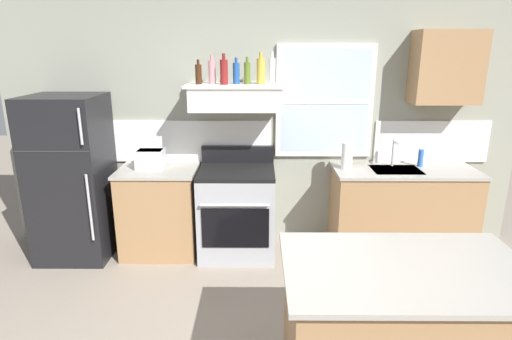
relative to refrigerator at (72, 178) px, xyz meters
The scene contains 19 objects.
back_wall 2.04m from the refrigerator, 11.29° to the left, with size 5.40×0.11×2.70m.
refrigerator is the anchor object (origin of this frame).
counter_left_of_stove 0.93m from the refrigerator, ahead, with size 0.79×0.63×0.91m.
toaster 0.81m from the refrigerator, ahead, with size 0.30×0.20×0.19m.
stove_range 1.69m from the refrigerator, ahead, with size 0.76×0.69×1.09m.
range_hood_shelf 1.84m from the refrigerator, ahead, with size 0.96×0.52×0.24m.
bottle_brown_stout 1.65m from the refrigerator, ahead, with size 0.06×0.06×0.23m.
bottle_rose_pink 1.76m from the refrigerator, ahead, with size 0.07×0.07×0.27m.
bottle_red_label_wine 1.86m from the refrigerator, ahead, with size 0.07×0.07×0.29m.
bottle_blue_liqueur 1.95m from the refrigerator, ahead, with size 0.07×0.07×0.25m.
bottle_olive_oil_square 2.04m from the refrigerator, ahead, with size 0.06×0.06×0.26m.
bottle_champagne_gold_foil 2.16m from the refrigerator, ahead, with size 0.08×0.08×0.30m.
bottle_clear_tall 2.26m from the refrigerator, ahead, with size 0.06×0.06×0.31m.
counter_right_with_sink 3.37m from the refrigerator, ahead, with size 1.43×0.63×0.91m.
sink_faucet 3.26m from the refrigerator, ahead, with size 0.03×0.17×0.28m.
paper_towel_roll 2.76m from the refrigerator, ahead, with size 0.11×0.11×0.27m, color white.
dish_soap_bottle 3.54m from the refrigerator, ahead, with size 0.06×0.06×0.18m, color blue.
kitchen_island 3.34m from the refrigerator, 35.28° to the right, with size 1.40×0.90×0.91m.
upper_cabinet_right 3.86m from the refrigerator, ahead, with size 0.64×0.32×0.70m.
Camera 1 is at (-0.03, -2.21, 2.09)m, focal length 29.80 mm.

